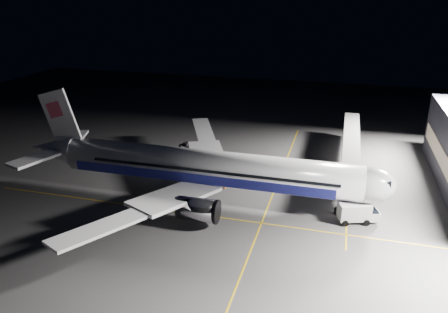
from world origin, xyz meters
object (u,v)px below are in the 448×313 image
Objects in this scene: safety_cone_a at (224,186)px; baggage_tug at (186,147)px; airliner at (202,167)px; safety_cone_c at (212,178)px; service_truck at (358,212)px; safety_cone_b at (188,179)px; jet_bridge at (351,147)px.

baggage_tug is at bearing 129.53° from safety_cone_a.
baggage_tug is at bearing 117.11° from airliner.
airliner is 6.82m from safety_cone_a.
baggage_tug is 19.59m from safety_cone_a.
safety_cone_a is 4.11m from safety_cone_c.
service_truck is 11.12× the size of safety_cone_b.
safety_cone_b is at bearing -155.31° from jet_bridge.
jet_bridge is 52.09× the size of safety_cone_a.
airliner is 93.09× the size of safety_cone_a.
airliner reaches higher than safety_cone_c.
baggage_tug reaches higher than safety_cone_a.
safety_cone_c is (9.42, -12.34, -0.63)m from baggage_tug.
service_truck is at bearing -13.94° from safety_cone_b.
jet_bridge is 20.15m from service_truck.
jet_bridge is 5.52× the size of service_truck.
service_truck is at bearing -85.93° from jet_bridge.
safety_cone_a reaches higher than safety_cone_c.
safety_cone_b is (-7.19, 1.38, -0.05)m from safety_cone_a.
airliner is 107.12× the size of safety_cone_c.
jet_bridge is at bearing 19.86° from baggage_tug.
safety_cone_c is at bearing 93.04° from airliner.
airliner reaches higher than jet_bridge.
baggage_tug is at bearing 111.02° from safety_cone_b.
jet_bridge is 10.32× the size of baggage_tug.
service_truck reaches higher than safety_cone_c.
baggage_tug is (-34.27, 20.92, -0.68)m from service_truck.
jet_bridge reaches higher than safety_cone_c.
airliner is at bearing 156.79° from service_truck.
airliner reaches higher than safety_cone_a.
safety_cone_c is at bearing -154.27° from jet_bridge.
safety_cone_b is 4.37m from safety_cone_c.
service_truck is at bearing -4.25° from airliner.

